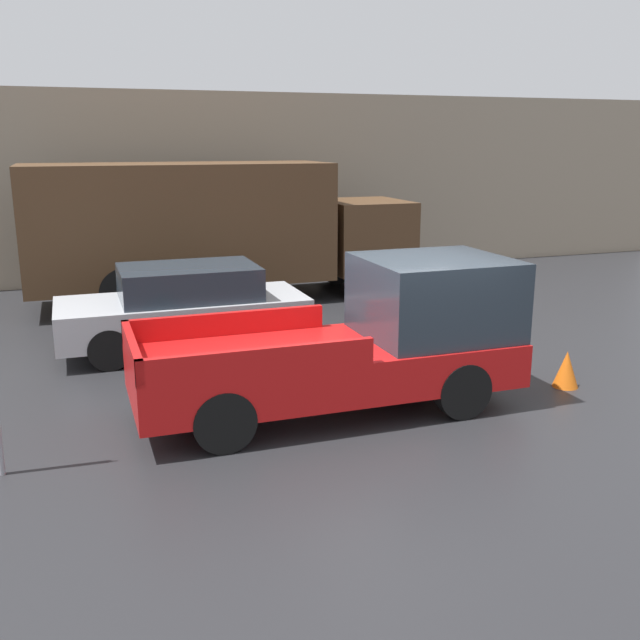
{
  "coord_description": "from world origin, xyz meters",
  "views": [
    {
      "loc": [
        -4.34,
        -8.57,
        3.65
      ],
      "look_at": [
        -0.89,
        1.21,
        1.03
      ],
      "focal_mm": 40.0,
      "sensor_mm": 36.0,
      "label": 1
    }
  ],
  "objects_px": {
    "delivery_truck": "(211,227)",
    "traffic_cone": "(566,369)",
    "car": "(185,307)",
    "pickup_truck": "(364,340)"
  },
  "relations": [
    {
      "from": "pickup_truck",
      "to": "car",
      "type": "xyz_separation_m",
      "value": [
        -1.92,
        3.66,
        -0.19
      ]
    },
    {
      "from": "car",
      "to": "delivery_truck",
      "type": "height_order",
      "value": "delivery_truck"
    },
    {
      "from": "traffic_cone",
      "to": "car",
      "type": "bearing_deg",
      "value": 142.0
    },
    {
      "from": "pickup_truck",
      "to": "delivery_truck",
      "type": "distance_m",
      "value": 7.5
    },
    {
      "from": "car",
      "to": "traffic_cone",
      "type": "distance_m",
      "value": 6.5
    },
    {
      "from": "delivery_truck",
      "to": "traffic_cone",
      "type": "xyz_separation_m",
      "value": [
        3.87,
        -7.77,
        -1.45
      ]
    },
    {
      "from": "pickup_truck",
      "to": "car",
      "type": "height_order",
      "value": "pickup_truck"
    },
    {
      "from": "car",
      "to": "delivery_truck",
      "type": "relative_size",
      "value": 0.49
    },
    {
      "from": "delivery_truck",
      "to": "traffic_cone",
      "type": "relative_size",
      "value": 15.69
    },
    {
      "from": "car",
      "to": "traffic_cone",
      "type": "bearing_deg",
      "value": -38.0
    }
  ]
}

